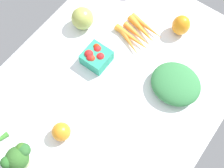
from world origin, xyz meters
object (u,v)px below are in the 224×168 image
(leafy_greens_clump, at_px, (176,84))
(berry_basket, at_px, (96,57))
(bell_pepper_orange, at_px, (181,25))
(broccoli_head, at_px, (19,157))
(heirloom_tomato_orange, at_px, (61,132))
(heirloom_tomato_green, at_px, (83,18))
(carrot_bunch, at_px, (138,34))

(leafy_greens_clump, distance_m, berry_basket, 0.30)
(bell_pepper_orange, relative_size, broccoli_head, 0.72)
(heirloom_tomato_orange, height_order, heirloom_tomato_green, heirloom_tomato_green)
(heirloom_tomato_orange, height_order, bell_pepper_orange, bell_pepper_orange)
(carrot_bunch, xyz_separation_m, bell_pepper_orange, (-0.11, 0.12, 0.03))
(leafy_greens_clump, relative_size, bell_pepper_orange, 2.11)
(berry_basket, relative_size, carrot_bunch, 0.53)
(heirloom_tomato_green, xyz_separation_m, bell_pepper_orange, (-0.20, 0.32, -0.00))
(berry_basket, height_order, broccoli_head, broccoli_head)
(berry_basket, relative_size, heirloom_tomato_orange, 1.47)
(carrot_bunch, height_order, heirloom_tomato_green, heirloom_tomato_green)
(broccoli_head, bearing_deg, bell_pepper_orange, 169.17)
(carrot_bunch, bearing_deg, heirloom_tomato_green, -66.53)
(bell_pepper_orange, bearing_deg, heirloom_tomato_green, -58.18)
(heirloom_tomato_orange, distance_m, heirloom_tomato_green, 0.44)
(carrot_bunch, bearing_deg, leafy_greens_clump, 65.67)
(heirloom_tomato_green, height_order, bell_pepper_orange, heirloom_tomato_green)
(broccoli_head, bearing_deg, carrot_bunch, 178.17)
(leafy_greens_clump, distance_m, heirloom_tomato_orange, 0.42)
(leafy_greens_clump, height_order, bell_pepper_orange, bell_pepper_orange)
(heirloom_tomato_orange, height_order, carrot_bunch, heirloom_tomato_orange)
(broccoli_head, bearing_deg, heirloom_tomato_orange, 164.50)
(leafy_greens_clump, xyz_separation_m, heirloom_tomato_green, (-0.02, -0.43, 0.01))
(carrot_bunch, relative_size, broccoli_head, 1.48)
(bell_pepper_orange, distance_m, broccoli_head, 0.74)
(heirloom_tomato_orange, xyz_separation_m, carrot_bunch, (-0.47, -0.02, -0.02))
(leafy_greens_clump, height_order, broccoli_head, broccoli_head)
(heirloom_tomato_green, distance_m, bell_pepper_orange, 0.38)
(leafy_greens_clump, xyz_separation_m, bell_pepper_orange, (-0.21, -0.11, 0.01))
(berry_basket, height_order, carrot_bunch, berry_basket)
(heirloom_tomato_green, bearing_deg, leafy_greens_clump, 87.84)
(berry_basket, xyz_separation_m, bell_pepper_orange, (-0.30, 0.18, 0.01))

